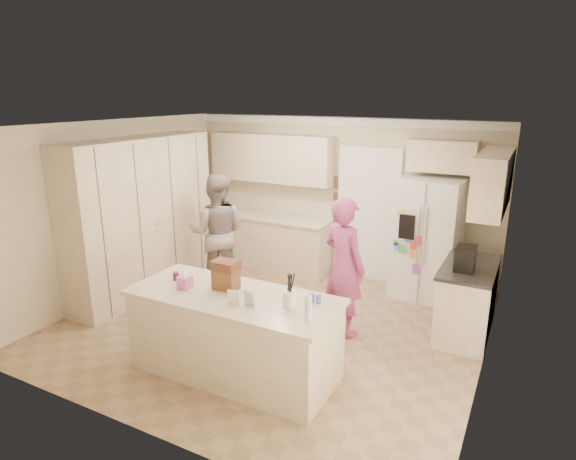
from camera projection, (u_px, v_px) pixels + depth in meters
The scene contains 41 objects.
floor at pixel (269, 327), 6.34m from camera, with size 5.20×4.60×0.02m, color #9D7B5B.
ceiling at pixel (267, 125), 5.62m from camera, with size 5.20×4.60×0.02m, color white.
wall_back at pixel (338, 197), 7.95m from camera, with size 5.20×0.02×2.60m, color beige.
wall_front at pixel (130, 301), 4.01m from camera, with size 5.20×0.02×2.60m, color beige.
wall_left at pixel (116, 209), 7.14m from camera, with size 0.02×4.60×2.60m, color beige.
wall_right at pixel (494, 266), 4.82m from camera, with size 0.02×4.60×2.60m, color beige.
crown_back at pixel (339, 121), 7.56m from camera, with size 5.20×0.08×0.12m, color white.
pantry_bank at pixel (142, 217), 7.21m from camera, with size 0.60×2.60×2.35m, color beige.
back_base_cab at pixel (268, 242), 8.43m from camera, with size 2.20×0.60×0.88m, color beige.
back_countertop at pixel (268, 217), 8.30m from camera, with size 2.24×0.63×0.04m, color #BFB39C.
back_upper_cab at pixel (271, 158), 8.13m from camera, with size 2.20×0.35×0.80m, color beige.
doorway_opening at pixel (368, 216), 7.74m from camera, with size 0.90×0.06×2.10m, color black.
doorway_casing at pixel (367, 217), 7.71m from camera, with size 1.02×0.03×2.22m, color white.
wall_frame_upper at pixel (338, 183), 7.83m from camera, with size 0.15×0.02×0.20m, color brown.
wall_frame_lower at pixel (338, 199), 7.91m from camera, with size 0.15×0.02×0.20m, color brown.
refrigerator at pixel (427, 239), 7.04m from camera, with size 0.90×0.70×1.80m, color white.
fridge_seam at pixel (421, 246), 6.74m from camera, with size 0.01×0.02×1.78m, color gray.
fridge_dispenser at pixel (407, 227), 6.76m from camera, with size 0.22×0.03×0.35m, color black.
fridge_handle_l at pixel (418, 235), 6.71m from camera, with size 0.02×0.02×0.85m, color silver.
fridge_handle_r at pixel (426, 236), 6.66m from camera, with size 0.02×0.02×0.85m, color silver.
over_fridge_cab at pixel (442, 156), 6.83m from camera, with size 0.95×0.35×0.45m, color beige.
right_base_cab at pixel (467, 302), 6.04m from camera, with size 0.60×1.20×0.88m, color beige.
right_countertop at pixel (470, 267), 5.92m from camera, with size 0.63×1.24×0.04m, color #2D2B28.
right_upper_cab at pixel (493, 181), 5.74m from camera, with size 0.35×1.50×0.70m, color beige.
coffee_maker at pixel (465, 258), 5.72m from camera, with size 0.22×0.28×0.30m, color black.
island_base at pixel (234, 336), 5.19m from camera, with size 2.20×0.90×0.88m, color beige.
island_top at pixel (233, 297), 5.06m from camera, with size 2.28×0.96×0.05m, color #BFB39C.
utensil_crock at pixel (290, 298), 4.79m from camera, with size 0.13×0.13×0.15m, color white.
tissue_box at pixel (185, 282), 5.20m from camera, with size 0.13×0.13×0.14m, color pink.
tissue_plume at pixel (184, 273), 5.17m from camera, with size 0.08×0.08×0.08m, color white.
dollhouse_body at pixel (226, 279), 5.18m from camera, with size 0.26×0.18×0.22m, color brown.
dollhouse_roof at pixel (225, 265), 5.13m from camera, with size 0.28×0.20×0.10m, color #592D1E.
jam_jar at pixel (176, 276), 5.44m from camera, with size 0.07×0.07×0.09m, color #59263F.
greeting_card_a at pixel (234, 297), 4.80m from camera, with size 0.12×0.01×0.16m, color white.
greeting_card_b at pixel (249, 298), 4.77m from camera, with size 0.12×0.01×0.16m, color silver.
water_bottle at pixel (308, 308), 4.47m from camera, with size 0.07×0.07×0.24m, color silver.
shaker_salt at pixel (312, 298), 4.87m from camera, with size 0.05×0.05×0.09m, color #40479E.
shaker_pepper at pixel (319, 299), 4.83m from camera, with size 0.05×0.05×0.09m, color #40479E.
teen_boy at pixel (217, 233), 7.34m from camera, with size 0.88×0.69×1.82m, color gray.
teen_girl at pixel (344, 267), 5.97m from camera, with size 0.65×0.42×1.77m, color #AF4B79.
fridge_magnets at pixel (421, 246), 6.73m from camera, with size 0.76×0.02×1.44m, color tan, non-canonical shape.
Camera 1 is at (2.88, -4.97, 2.98)m, focal length 30.00 mm.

